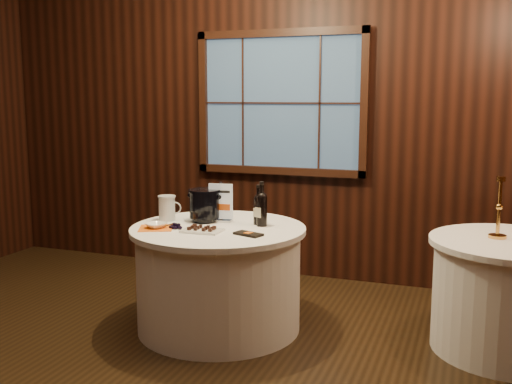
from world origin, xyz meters
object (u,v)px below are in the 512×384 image
at_px(main_table, 219,277).
at_px(grape_bunch, 176,226).
at_px(glass_pitcher, 167,208).
at_px(brass_candlestick, 499,216).
at_px(port_bottle_left, 258,207).
at_px(ice_bucket, 204,205).
at_px(chocolate_plate, 202,230).
at_px(side_table, 509,296).
at_px(chocolate_box, 248,234).
at_px(sign_stand, 221,208).
at_px(port_bottle_right, 262,207).
at_px(cracker_bowl, 156,225).

relative_size(main_table, grape_bunch, 7.51).
height_order(glass_pitcher, brass_candlestick, brass_candlestick).
bearing_deg(port_bottle_left, ice_bucket, -173.68).
bearing_deg(chocolate_plate, grape_bunch, 172.31).
bearing_deg(chocolate_plate, main_table, 77.96).
distance_m(port_bottle_left, glass_pitcher, 0.71).
bearing_deg(side_table, chocolate_box, -164.45).
relative_size(sign_stand, brass_candlestick, 0.72).
bearing_deg(grape_bunch, sign_stand, 58.37).
distance_m(port_bottle_left, ice_bucket, 0.42).
distance_m(port_bottle_left, port_bottle_right, 0.06).
xyz_separation_m(side_table, chocolate_plate, (-2.04, -0.49, 0.40)).
distance_m(glass_pitcher, brass_candlestick, 2.37).
bearing_deg(side_table, main_table, -171.47).
distance_m(sign_stand, cracker_bowl, 0.52).
relative_size(main_table, chocolate_plate, 4.59).
bearing_deg(cracker_bowl, chocolate_box, 2.37).
height_order(main_table, glass_pitcher, glass_pitcher).
bearing_deg(glass_pitcher, sign_stand, 0.22).
bearing_deg(port_bottle_right, cracker_bowl, -129.61).
relative_size(sign_stand, grape_bunch, 1.77).
distance_m(port_bottle_left, grape_bunch, 0.62).
relative_size(port_bottle_right, glass_pitcher, 1.69).
relative_size(chocolate_plate, chocolate_box, 1.41).
bearing_deg(sign_stand, main_table, -79.66).
distance_m(sign_stand, grape_bunch, 0.40).
relative_size(port_bottle_right, chocolate_box, 1.66).
relative_size(port_bottle_right, cracker_bowl, 2.26).
bearing_deg(sign_stand, port_bottle_left, -4.63).
bearing_deg(port_bottle_left, grape_bunch, -146.06).
xyz_separation_m(side_table, ice_bucket, (-2.17, -0.16, 0.51)).
height_order(chocolate_box, glass_pitcher, glass_pitcher).
distance_m(chocolate_plate, chocolate_box, 0.34).
xyz_separation_m(grape_bunch, cracker_bowl, (-0.14, -0.04, 0.00)).
bearing_deg(grape_bunch, main_table, 31.45).
bearing_deg(chocolate_box, glass_pitcher, -179.13).
bearing_deg(grape_bunch, cracker_bowl, -162.97).
height_order(port_bottle_left, glass_pitcher, port_bottle_left).
height_order(side_table, port_bottle_left, port_bottle_left).
distance_m(side_table, grape_bunch, 2.34).
relative_size(grape_bunch, cracker_bowl, 1.17).
height_order(chocolate_plate, glass_pitcher, glass_pitcher).
xyz_separation_m(side_table, glass_pitcher, (-2.45, -0.23, 0.48)).
bearing_deg(cracker_bowl, port_bottle_left, 30.91).
height_order(chocolate_plate, brass_candlestick, brass_candlestick).
distance_m(chocolate_plate, grape_bunch, 0.22).
distance_m(main_table, chocolate_plate, 0.44).
bearing_deg(port_bottle_right, ice_bucket, -155.47).
bearing_deg(ice_bucket, glass_pitcher, -165.93).
relative_size(ice_bucket, chocolate_plate, 0.89).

